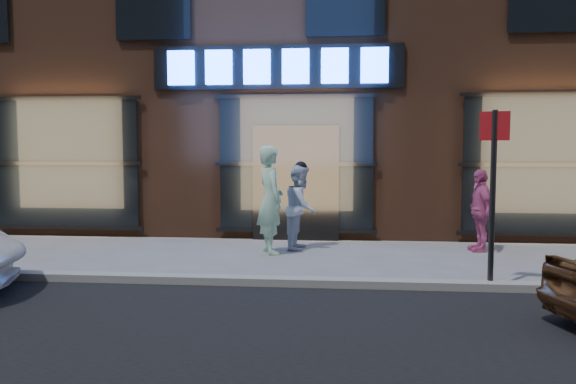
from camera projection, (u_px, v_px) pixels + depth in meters
name	position (u px, v px, depth m)	size (l,w,h in m)	color
ground	(273.00, 286.00, 7.91)	(90.00, 90.00, 0.00)	slate
curb	(273.00, 281.00, 7.91)	(60.00, 0.25, 0.12)	gray
storefront_building	(308.00, 31.00, 15.43)	(30.20, 8.28, 10.30)	#54301E
man_bowtie	(270.00, 200.00, 10.26)	(0.72, 0.47, 1.98)	#A3D6B5
man_cap	(301.00, 207.00, 10.72)	(0.78, 0.61, 1.61)	white
passerby	(480.00, 210.00, 10.49)	(0.90, 0.38, 1.54)	#CF558E
sign_post	(493.00, 182.00, 7.61)	(0.37, 0.18, 2.45)	#262628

